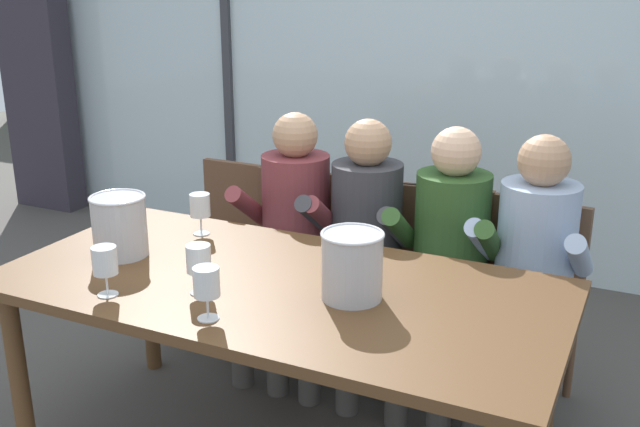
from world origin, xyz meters
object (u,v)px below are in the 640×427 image
wine_glass_by_right_taster (349,241)px  person_olive_shirt (446,250)px  chair_right_of_center (440,271)px  chair_near_curtain (230,237)px  chair_center (371,264)px  person_pale_blue_shirt (530,263)px  dining_table (278,302)px  ice_bucket_secondary (352,265)px  person_charcoal_jacket (359,236)px  chair_near_window_right (528,288)px  wine_glass_near_bucket (105,263)px  wine_glass_spare_empty (199,261)px  wine_glass_by_left_taster (207,284)px  wine_glass_center_pour (200,207)px  chair_left_of_center (290,248)px  person_maroon_top (289,225)px  ice_bucket_primary (120,225)px

wine_glass_by_right_taster → person_olive_shirt: bearing=69.8°
chair_right_of_center → chair_near_curtain: bearing=175.4°
chair_near_curtain → wine_glass_by_right_taster: bearing=-34.9°
chair_center → person_pale_blue_shirt: bearing=-16.5°
chair_center → wine_glass_by_right_taster: wine_glass_by_right_taster is taller
dining_table → ice_bucket_secondary: bearing=-1.7°
person_charcoal_jacket → person_olive_shirt: bearing=0.3°
chair_near_window_right → wine_glass_near_bucket: bearing=-126.8°
person_charcoal_jacket → wine_glass_spare_empty: size_ratio=6.89×
chair_near_curtain → ice_bucket_secondary: (1.06, -0.91, 0.37)m
wine_glass_by_left_taster → wine_glass_by_right_taster: same height
chair_near_curtain → wine_glass_by_right_taster: wine_glass_by_right_taster is taller
wine_glass_near_bucket → wine_glass_center_pour: (-0.06, 0.65, 0.00)m
person_pale_blue_shirt → wine_glass_near_bucket: (-1.21, -1.11, 0.20)m
wine_glass_center_pour → dining_table: bearing=-29.8°
chair_right_of_center → person_olive_shirt: bearing=-74.3°
chair_near_curtain → person_pale_blue_shirt: bearing=-4.0°
chair_right_of_center → person_charcoal_jacket: 0.41m
wine_glass_spare_empty → dining_table: bearing=45.8°
chair_center → person_charcoal_jacket: 0.21m
chair_center → person_charcoal_jacket: size_ratio=0.73×
wine_glass_spare_empty → wine_glass_by_right_taster: bearing=46.3°
chair_near_window_right → wine_glass_near_bucket: (-1.19, -1.25, 0.37)m
dining_table → wine_glass_center_pour: bearing=150.2°
dining_table → wine_glass_by_left_taster: (-0.06, -0.35, 0.20)m
chair_right_of_center → chair_near_window_right: (0.40, -0.03, 0.00)m
chair_near_curtain → chair_near_window_right: bearing=1.2°
chair_near_curtain → wine_glass_spare_empty: bearing=-60.8°
wine_glass_by_right_taster → wine_glass_center_pour: bearing=171.9°
person_pale_blue_shirt → person_olive_shirt: bearing=-176.9°
chair_left_of_center → chair_near_window_right: size_ratio=1.00×
person_olive_shirt → wine_glass_center_pour: (-0.92, -0.46, 0.20)m
person_olive_shirt → wine_glass_spare_empty: person_olive_shirt is taller
chair_near_curtain → ice_bucket_secondary: 1.45m
wine_glass_by_right_taster → person_pale_blue_shirt: bearing=45.2°
chair_left_of_center → person_pale_blue_shirt: bearing=-11.6°
person_maroon_top → person_charcoal_jacket: (0.35, -0.00, 0.00)m
wine_glass_spare_empty → person_maroon_top: bearing=99.8°
person_maroon_top → person_olive_shirt: same height
person_olive_shirt → wine_glass_by_left_taster: (-0.45, -1.11, 0.20)m
wine_glass_spare_empty → chair_center: bearing=79.2°
chair_near_window_right → wine_glass_by_left_taster: 1.52m
person_olive_shirt → wine_glass_spare_empty: bearing=-122.5°
chair_left_of_center → chair_right_of_center: (0.75, 0.04, 0.00)m
ice_bucket_primary → wine_glass_by_right_taster: 0.89m
chair_center → dining_table: bearing=-98.7°
person_charcoal_jacket → ice_bucket_primary: person_charcoal_jacket is taller
wine_glass_by_right_taster → ice_bucket_primary: bearing=-164.9°
chair_near_curtain → chair_right_of_center: same height
wine_glass_near_bucket → person_charcoal_jacket: bearing=67.3°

